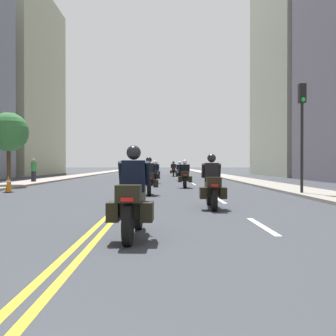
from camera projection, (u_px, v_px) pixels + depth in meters
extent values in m
plane|color=#33363C|center=(152.00, 175.00, 48.29)|extent=(264.00, 264.00, 0.00)
cube|color=gray|center=(87.00, 175.00, 48.18)|extent=(2.28, 144.00, 0.12)
cube|color=gray|center=(216.00, 175.00, 48.41)|extent=(2.28, 144.00, 0.12)
cube|color=yellow|center=(151.00, 175.00, 48.29)|extent=(0.12, 132.00, 0.01)
cube|color=yellow|center=(153.00, 175.00, 48.29)|extent=(0.12, 132.00, 0.01)
cube|color=silver|center=(262.00, 226.00, 8.35)|extent=(0.14, 2.40, 0.01)
cube|color=silver|center=(220.00, 200.00, 14.35)|extent=(0.14, 2.40, 0.01)
cube|color=silver|center=(203.00, 190.00, 20.35)|extent=(0.14, 2.40, 0.01)
cube|color=silver|center=(194.00, 184.00, 26.34)|extent=(0.14, 2.40, 0.01)
cube|color=silver|center=(188.00, 180.00, 32.34)|extent=(0.14, 2.40, 0.01)
cube|color=silver|center=(184.00, 178.00, 38.34)|extent=(0.14, 2.40, 0.01)
cube|color=silver|center=(181.00, 176.00, 44.34)|extent=(0.14, 2.40, 0.01)
cube|color=silver|center=(179.00, 175.00, 50.34)|extent=(0.14, 2.40, 0.01)
cube|color=silver|center=(177.00, 174.00, 56.34)|extent=(0.14, 2.40, 0.01)
cube|color=#A1A586|center=(15.00, 84.00, 50.40)|extent=(8.51, 17.83, 23.15)
cube|color=#9FA391|center=(293.00, 65.00, 46.00)|extent=(6.52, 16.12, 25.86)
cube|color=#2D3847|center=(321.00, 120.00, 46.10)|extent=(0.04, 13.54, 0.90)
cylinder|color=black|center=(139.00, 213.00, 7.92)|extent=(0.16, 0.67, 0.66)
cylinder|color=black|center=(128.00, 225.00, 6.31)|extent=(0.16, 0.67, 0.66)
cube|color=silver|center=(139.00, 195.00, 7.92)|extent=(0.15, 0.33, 0.04)
cube|color=black|center=(134.00, 203.00, 7.11)|extent=(0.38, 1.24, 0.40)
cube|color=black|center=(129.00, 194.00, 6.39)|extent=(0.42, 0.38, 0.28)
cube|color=red|center=(127.00, 200.00, 6.20)|extent=(0.20, 0.04, 0.06)
cube|color=black|center=(114.00, 211.00, 6.64)|extent=(0.22, 0.45, 0.32)
cube|color=black|center=(147.00, 212.00, 6.62)|extent=(0.22, 0.45, 0.32)
cube|color=#B2C1CC|center=(137.00, 181.00, 7.63)|extent=(0.37, 0.14, 0.36)
cube|color=black|center=(133.00, 176.00, 7.06)|extent=(0.41, 0.28, 0.56)
cylinder|color=black|center=(121.00, 173.00, 7.22)|extent=(0.11, 0.29, 0.45)
cylinder|color=black|center=(148.00, 173.00, 7.20)|extent=(0.11, 0.29, 0.45)
sphere|color=black|center=(134.00, 153.00, 7.09)|extent=(0.26, 0.26, 0.26)
cylinder|color=black|center=(209.00, 196.00, 12.64)|extent=(0.16, 0.62, 0.61)
cylinder|color=black|center=(214.00, 200.00, 11.02)|extent=(0.16, 0.62, 0.61)
cube|color=silver|center=(209.00, 185.00, 12.64)|extent=(0.15, 0.32, 0.04)
cube|color=black|center=(211.00, 188.00, 11.83)|extent=(0.36, 1.24, 0.40)
cube|color=black|center=(214.00, 182.00, 11.10)|extent=(0.41, 0.37, 0.28)
cube|color=red|center=(215.00, 185.00, 10.91)|extent=(0.20, 0.04, 0.06)
cube|color=black|center=(203.00, 193.00, 11.35)|extent=(0.21, 0.45, 0.32)
cube|color=black|center=(223.00, 193.00, 11.34)|extent=(0.21, 0.45, 0.32)
cube|color=#B2C1CC|center=(210.00, 175.00, 12.34)|extent=(0.36, 0.13, 0.36)
cube|color=black|center=(212.00, 172.00, 11.77)|extent=(0.41, 0.27, 0.57)
cylinder|color=black|center=(203.00, 171.00, 11.93)|extent=(0.11, 0.28, 0.45)
cylinder|color=black|center=(219.00, 171.00, 11.92)|extent=(0.11, 0.28, 0.45)
sphere|color=black|center=(212.00, 158.00, 11.80)|extent=(0.26, 0.26, 0.26)
cylinder|color=black|center=(148.00, 186.00, 17.79)|extent=(0.18, 0.66, 0.65)
cylinder|color=black|center=(149.00, 188.00, 16.34)|extent=(0.18, 0.66, 0.65)
cube|color=silver|center=(148.00, 179.00, 17.79)|extent=(0.16, 0.33, 0.04)
cube|color=black|center=(149.00, 181.00, 17.06)|extent=(0.38, 1.12, 0.40)
cube|color=black|center=(149.00, 176.00, 16.41)|extent=(0.42, 0.38, 0.28)
cube|color=red|center=(149.00, 178.00, 16.22)|extent=(0.20, 0.04, 0.06)
cube|color=black|center=(142.00, 183.00, 16.61)|extent=(0.22, 0.45, 0.32)
cube|color=black|center=(156.00, 183.00, 16.65)|extent=(0.22, 0.45, 0.32)
cube|color=#B2C1CC|center=(149.00, 172.00, 17.52)|extent=(0.37, 0.14, 0.36)
cube|color=black|center=(149.00, 170.00, 17.01)|extent=(0.41, 0.28, 0.56)
cylinder|color=black|center=(143.00, 168.00, 17.14)|extent=(0.12, 0.29, 0.45)
cylinder|color=black|center=(154.00, 168.00, 17.18)|extent=(0.12, 0.29, 0.45)
sphere|color=black|center=(149.00, 160.00, 17.04)|extent=(0.26, 0.26, 0.26)
cylinder|color=black|center=(184.00, 182.00, 23.03)|extent=(0.13, 0.62, 0.62)
cylinder|color=black|center=(185.00, 183.00, 21.57)|extent=(0.13, 0.62, 0.62)
cube|color=silver|center=(184.00, 176.00, 23.02)|extent=(0.14, 0.32, 0.04)
cube|color=black|center=(185.00, 177.00, 22.30)|extent=(0.33, 1.11, 0.40)
cube|color=black|center=(185.00, 174.00, 21.64)|extent=(0.40, 0.36, 0.28)
cube|color=red|center=(185.00, 175.00, 21.45)|extent=(0.20, 0.03, 0.06)
cube|color=black|center=(180.00, 179.00, 21.86)|extent=(0.20, 0.44, 0.32)
cube|color=black|center=(190.00, 179.00, 21.86)|extent=(0.20, 0.44, 0.32)
cube|color=#B2C1CC|center=(184.00, 170.00, 22.76)|extent=(0.36, 0.13, 0.36)
cube|color=black|center=(185.00, 169.00, 22.24)|extent=(0.40, 0.26, 0.53)
cylinder|color=black|center=(180.00, 168.00, 22.39)|extent=(0.10, 0.28, 0.45)
cylinder|color=black|center=(189.00, 168.00, 22.39)|extent=(0.10, 0.28, 0.45)
sphere|color=white|center=(185.00, 162.00, 22.27)|extent=(0.26, 0.26, 0.26)
cylinder|color=black|center=(156.00, 178.00, 28.48)|extent=(0.14, 0.61, 0.60)
cylinder|color=black|center=(154.00, 179.00, 26.90)|extent=(0.14, 0.61, 0.60)
cube|color=silver|center=(156.00, 174.00, 28.48)|extent=(0.16, 0.33, 0.04)
cube|color=black|center=(155.00, 175.00, 27.69)|extent=(0.38, 1.22, 0.40)
cube|color=black|center=(154.00, 172.00, 26.97)|extent=(0.42, 0.38, 0.28)
cube|color=red|center=(154.00, 173.00, 26.78)|extent=(0.20, 0.04, 0.06)
cube|color=black|center=(150.00, 176.00, 27.22)|extent=(0.22, 0.45, 0.32)
cube|color=black|center=(158.00, 176.00, 27.20)|extent=(0.22, 0.45, 0.32)
cube|color=#B2C1CC|center=(155.00, 169.00, 28.19)|extent=(0.37, 0.14, 0.36)
cube|color=black|center=(155.00, 168.00, 27.63)|extent=(0.41, 0.28, 0.53)
cylinder|color=black|center=(151.00, 167.00, 27.79)|extent=(0.11, 0.29, 0.45)
cylinder|color=black|center=(158.00, 167.00, 27.77)|extent=(0.11, 0.29, 0.45)
sphere|color=white|center=(155.00, 162.00, 27.66)|extent=(0.26, 0.26, 0.26)
cylinder|color=black|center=(179.00, 176.00, 33.28)|extent=(0.14, 0.63, 0.63)
cylinder|color=black|center=(181.00, 177.00, 31.76)|extent=(0.14, 0.63, 0.63)
cube|color=silver|center=(179.00, 172.00, 33.28)|extent=(0.15, 0.33, 0.04)
cube|color=black|center=(180.00, 173.00, 32.52)|extent=(0.36, 1.17, 0.40)
cube|color=black|center=(181.00, 171.00, 31.83)|extent=(0.41, 0.38, 0.28)
cube|color=red|center=(181.00, 172.00, 31.65)|extent=(0.20, 0.04, 0.06)
cube|color=black|center=(177.00, 175.00, 32.05)|extent=(0.22, 0.45, 0.32)
cube|color=black|center=(184.00, 174.00, 32.08)|extent=(0.22, 0.45, 0.32)
cube|color=#B2C1CC|center=(179.00, 168.00, 33.00)|extent=(0.36, 0.14, 0.36)
cube|color=black|center=(180.00, 168.00, 32.47)|extent=(0.41, 0.28, 0.51)
cylinder|color=black|center=(177.00, 167.00, 32.60)|extent=(0.11, 0.28, 0.45)
cylinder|color=black|center=(183.00, 167.00, 32.63)|extent=(0.11, 0.28, 0.45)
sphere|color=white|center=(180.00, 163.00, 32.49)|extent=(0.26, 0.26, 0.26)
cylinder|color=black|center=(156.00, 175.00, 39.02)|extent=(0.11, 0.63, 0.63)
cylinder|color=black|center=(156.00, 175.00, 37.42)|extent=(0.11, 0.63, 0.63)
cube|color=silver|center=(156.00, 171.00, 39.02)|extent=(0.14, 0.32, 0.04)
cube|color=black|center=(156.00, 172.00, 38.22)|extent=(0.33, 1.22, 0.40)
cube|color=black|center=(156.00, 170.00, 37.49)|extent=(0.40, 0.36, 0.28)
cube|color=red|center=(156.00, 171.00, 37.30)|extent=(0.20, 0.03, 0.06)
cube|color=black|center=(153.00, 173.00, 37.73)|extent=(0.20, 0.44, 0.32)
cube|color=black|center=(159.00, 173.00, 37.74)|extent=(0.20, 0.44, 0.32)
cube|color=#B2C1CC|center=(156.00, 168.00, 38.73)|extent=(0.36, 0.12, 0.36)
cube|color=black|center=(156.00, 167.00, 38.16)|extent=(0.40, 0.26, 0.58)
cylinder|color=black|center=(154.00, 166.00, 38.31)|extent=(0.10, 0.28, 0.45)
cylinder|color=black|center=(159.00, 166.00, 38.32)|extent=(0.10, 0.28, 0.45)
sphere|color=white|center=(156.00, 162.00, 38.19)|extent=(0.26, 0.26, 0.26)
cylinder|color=black|center=(173.00, 173.00, 44.01)|extent=(0.14, 0.65, 0.65)
cylinder|color=black|center=(174.00, 174.00, 42.37)|extent=(0.14, 0.65, 0.65)
cube|color=silver|center=(173.00, 170.00, 44.01)|extent=(0.14, 0.32, 0.04)
cube|color=black|center=(173.00, 171.00, 43.19)|extent=(0.33, 1.26, 0.40)
cube|color=black|center=(174.00, 169.00, 42.44)|extent=(0.40, 0.36, 0.28)
cube|color=red|center=(174.00, 170.00, 42.25)|extent=(0.20, 0.03, 0.06)
cube|color=black|center=(171.00, 172.00, 42.69)|extent=(0.20, 0.44, 0.32)
cube|color=black|center=(176.00, 172.00, 42.69)|extent=(0.20, 0.44, 0.32)
cube|color=#B2C1CC|center=(173.00, 167.00, 43.71)|extent=(0.36, 0.13, 0.36)
cube|color=black|center=(173.00, 166.00, 43.13)|extent=(0.40, 0.26, 0.59)
cylinder|color=black|center=(171.00, 166.00, 43.28)|extent=(0.10, 0.28, 0.45)
cylinder|color=black|center=(176.00, 166.00, 43.28)|extent=(0.10, 0.28, 0.45)
sphere|color=black|center=(173.00, 162.00, 43.16)|extent=(0.26, 0.26, 0.26)
cube|color=black|center=(8.00, 192.00, 18.35)|extent=(0.37, 0.37, 0.03)
cone|color=orange|center=(8.00, 183.00, 18.35)|extent=(0.29, 0.29, 0.79)
cylinder|color=white|center=(8.00, 181.00, 18.35)|extent=(0.20, 0.20, 0.08)
cylinder|color=black|center=(302.00, 149.00, 16.61)|extent=(0.12, 0.12, 3.95)
cube|color=black|center=(302.00, 93.00, 16.59)|extent=(0.28, 0.28, 0.80)
sphere|color=green|center=(303.00, 99.00, 16.45)|extent=(0.18, 0.18, 0.18)
cube|color=#242635|center=(34.00, 177.00, 27.98)|extent=(0.34, 0.32, 0.83)
cube|color=green|center=(34.00, 166.00, 27.97)|extent=(0.42, 0.39, 0.66)
sphere|color=tan|center=(34.00, 160.00, 27.97)|extent=(0.22, 0.22, 0.22)
cylinder|color=#473623|center=(9.00, 166.00, 23.46)|extent=(0.24, 0.24, 2.43)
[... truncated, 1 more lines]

